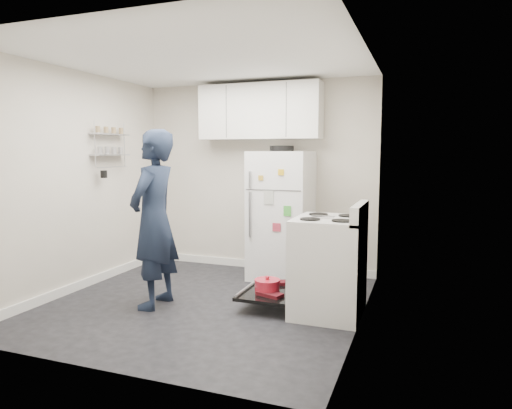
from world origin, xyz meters
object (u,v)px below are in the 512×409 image
at_px(electric_range, 328,267).
at_px(person, 154,219).
at_px(open_oven_door, 269,290).
at_px(refrigerator, 281,215).

xyz_separation_m(electric_range, person, (-1.71, -0.39, 0.44)).
relative_size(electric_range, open_oven_door, 1.53).
distance_m(open_oven_door, refrigerator, 1.30).
distance_m(electric_range, refrigerator, 1.41).
height_order(electric_range, person, person).
height_order(open_oven_door, person, person).
distance_m(refrigerator, person, 1.74).
bearing_deg(person, open_oven_door, 105.83).
bearing_deg(open_oven_door, person, -161.61).
height_order(electric_range, refrigerator, refrigerator).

